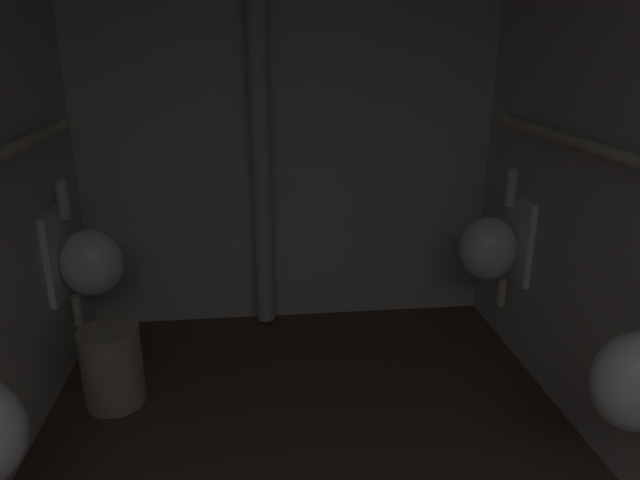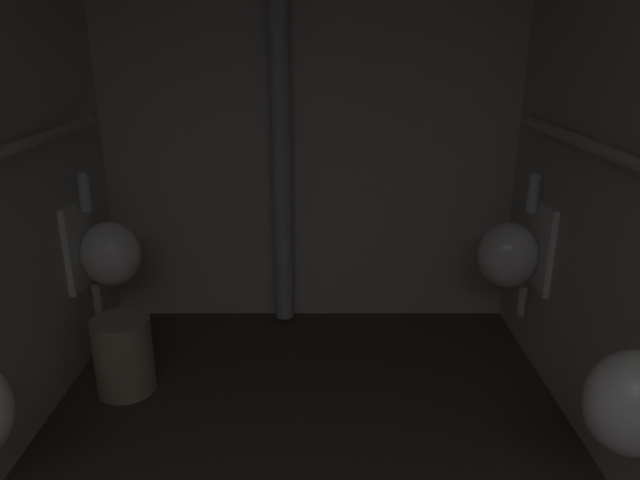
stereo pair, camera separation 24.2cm
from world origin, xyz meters
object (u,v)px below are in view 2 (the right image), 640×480
object	(u,v)px
urinal_left_far	(103,252)
standpipe_back_wall	(277,117)
urinal_right_far	(510,253)
urinal_right_mid	(639,399)
waste_bin	(121,356)

from	to	relation	value
urinal_left_far	standpipe_back_wall	world-z (taller)	standpipe_back_wall
urinal_right_far	urinal_left_far	bearing A→B (deg)	179.55
urinal_left_far	urinal_right_mid	world-z (taller)	same
urinal_right_far	standpipe_back_wall	size ratio (longest dim) A/B	0.32
urinal_left_far	standpipe_back_wall	bearing A→B (deg)	26.80
waste_bin	standpipe_back_wall	bearing A→B (deg)	45.92
urinal_left_far	standpipe_back_wall	size ratio (longest dim) A/B	0.32
urinal_right_mid	standpipe_back_wall	bearing A→B (deg)	124.64
urinal_left_far	urinal_right_far	size ratio (longest dim) A/B	1.00
urinal_right_mid	urinal_right_far	size ratio (longest dim) A/B	1.00
urinal_left_far	waste_bin	bearing A→B (deg)	-65.44
urinal_right_far	waste_bin	xyz separation A→B (m)	(-1.90, -0.29, -0.41)
urinal_right_mid	standpipe_back_wall	world-z (taller)	standpipe_back_wall
waste_bin	urinal_right_mid	bearing A→B (deg)	-26.85
urinal_left_far	urinal_right_mid	bearing A→B (deg)	-31.90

